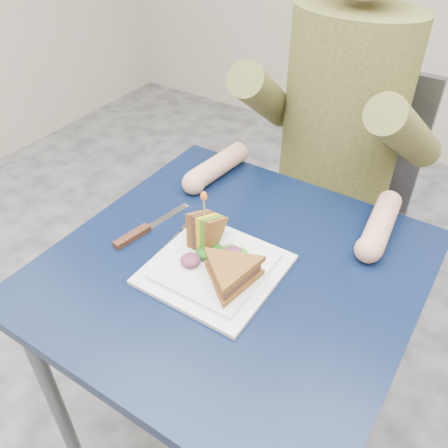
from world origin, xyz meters
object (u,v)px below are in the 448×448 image
Objects in this scene: plate at (215,268)px; fork at (174,240)px; sandwich_upright at (205,231)px; chair at (339,190)px; sandwich_flat at (231,273)px; knife at (139,232)px; diner at (344,94)px; table at (233,291)px.

plate reaches higher than fork.
plate is 0.08m from sandwich_upright.
fork is at bearing -103.02° from chair.
fork is (-0.19, 0.05, -0.04)m from sandwich_flat.
sandwich_upright reaches higher than knife.
sandwich_flat is at bearing -86.99° from diner.
fork is at bearing -105.52° from diner.
table is at bearing 2.65° from fork.
knife is at bearing -172.31° from table.
plate is (-0.02, -0.04, 0.09)m from table.
sandwich_flat reaches higher than fork.
sandwich_flat is (0.03, -0.72, 0.23)m from chair.
diner reaches higher than knife.
diner is 0.61m from fork.
table is at bearing -90.00° from diner.
sandwich_upright is at bearing 173.37° from table.
plate reaches higher than knife.
sandwich_upright reaches higher than plate.
diner reaches higher than fork.
table is at bearing 57.55° from plate.
sandwich_flat is 0.13m from sandwich_upright.
knife is at bearing -165.45° from sandwich_upright.
chair reaches higher than table.
diner is 0.63m from sandwich_flat.
plate is at bearing -1.02° from knife.
knife is (-0.24, -0.58, -0.18)m from diner.
sandwich_upright is 0.61× the size of knife.
chair is 5.18× the size of fork.
table is 5.55× the size of sandwich_upright.
knife is (-0.24, -0.03, 0.09)m from table.
plate is 1.17× the size of knife.
diner is at bearing 74.48° from fork.
plate is 0.21m from knife.
chair is at bearing 92.54° from sandwich_flat.
fork is (-0.16, -0.01, 0.08)m from table.
table is at bearing -6.63° from sandwich_upright.
plate is at bearing -91.87° from chair.
chair is 0.76m from knife.
table is 0.81× the size of chair.
table is 0.18m from fork.
knife is (-0.24, -0.70, 0.20)m from chair.
sandwich_upright is (-0.08, 0.01, 0.13)m from table.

